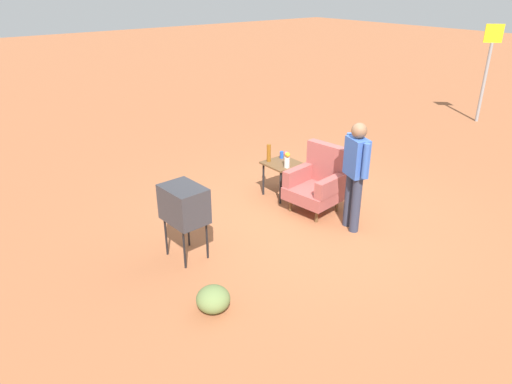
{
  "coord_description": "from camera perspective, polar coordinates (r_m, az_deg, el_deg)",
  "views": [
    {
      "loc": [
        4.55,
        -4.8,
        3.45
      ],
      "look_at": [
        -0.25,
        -1.03,
        0.65
      ],
      "focal_mm": 32.77,
      "sensor_mm": 36.0,
      "label": 1
    }
  ],
  "objects": [
    {
      "name": "shrub_near",
      "position": [
        5.43,
        -5.25,
        -12.89
      ],
      "size": [
        0.39,
        0.39,
        0.3
      ],
      "primitive_type": "ellipsoid",
      "color": "olive",
      "rests_on": "ground"
    },
    {
      "name": "soda_can_blue",
      "position": [
        8.11,
        3.15,
        4.56
      ],
      "size": [
        0.07,
        0.07,
        0.12
      ],
      "primitive_type": "cylinder",
      "color": "blue",
      "rests_on": "side_table"
    },
    {
      "name": "road_sign",
      "position": [
        13.55,
        26.36,
        13.4
      ],
      "size": [
        0.33,
        0.33,
        2.44
      ],
      "color": "gray",
      "rests_on": "ground"
    },
    {
      "name": "armchair",
      "position": [
        7.53,
        7.67,
        1.33
      ],
      "size": [
        0.86,
        0.87,
        1.06
      ],
      "color": "brown",
      "rests_on": "ground"
    },
    {
      "name": "ground_plane",
      "position": [
        7.46,
        7.4,
        -3.14
      ],
      "size": [
        60.0,
        60.0,
        0.0
      ],
      "primitive_type": "plane",
      "color": "#A05B38"
    },
    {
      "name": "side_table",
      "position": [
        7.95,
        3.2,
        3.0
      ],
      "size": [
        0.56,
        0.56,
        0.61
      ],
      "color": "black",
      "rests_on": "ground"
    },
    {
      "name": "flower_vase",
      "position": [
        7.67,
        3.8,
        4.04
      ],
      "size": [
        0.15,
        0.1,
        0.27
      ],
      "color": "silver",
      "rests_on": "side_table"
    },
    {
      "name": "tv_on_stand",
      "position": [
        6.12,
        -8.76,
        -1.51
      ],
      "size": [
        0.63,
        0.48,
        1.03
      ],
      "color": "black",
      "rests_on": "ground"
    },
    {
      "name": "bottle_tall_amber",
      "position": [
        7.92,
        1.57,
        4.79
      ],
      "size": [
        0.07,
        0.07,
        0.3
      ],
      "primitive_type": "cylinder",
      "color": "brown",
      "rests_on": "side_table"
    },
    {
      "name": "person_standing",
      "position": [
        6.86,
        12.04,
        2.6
      ],
      "size": [
        0.54,
        0.33,
        1.64
      ],
      "color": "#2D3347",
      "rests_on": "ground"
    }
  ]
}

